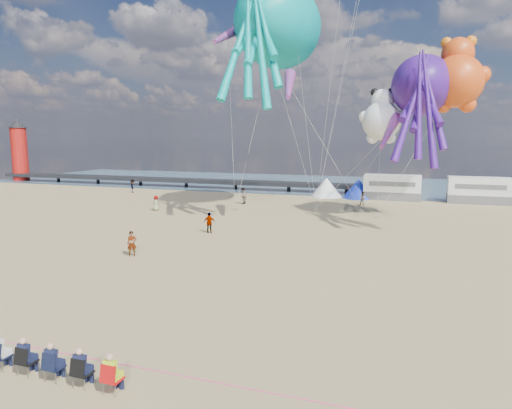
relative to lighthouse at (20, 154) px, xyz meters
The scene contains 28 objects.
ground 71.36m from the lighthouse, 38.16° to the right, with size 120.00×120.00×0.00m, color tan.
water 57.25m from the lighthouse, 11.11° to the left, with size 120.00×120.00×0.00m, color #3E6277.
pier 28.22m from the lighthouse, ahead, with size 60.00×3.00×0.50m, color black.
lighthouse is the anchor object (origin of this frame).
motorhome_0 62.20m from the lighthouse, ahead, with size 6.60×2.50×3.00m, color silver.
motorhome_1 71.67m from the lighthouse, ahead, with size 6.60×2.50×3.00m, color silver.
tent_white 54.25m from the lighthouse, ahead, with size 4.00×4.00×2.40m, color white.
tent_blue 58.23m from the lighthouse, ahead, with size 4.00×4.00×2.40m, color #1933CC.
spectator_row 74.01m from the lighthouse, 43.11° to the right, with size 6.10×0.90×1.30m, color black, non-canonical shape.
rope_line 74.55m from the lighthouse, 41.19° to the right, with size 0.03×0.03×34.00m, color #F2338C.
standing_person 60.19m from the lighthouse, 37.77° to the right, with size 0.60×0.39×1.63m, color tan.
beachgoer_0 44.67m from the lighthouse, 27.66° to the right, with size 0.57×0.38×1.58m, color #7F6659.
beachgoer_1 48.24m from the lighthouse, 16.14° to the right, with size 0.90×0.58×1.84m, color #7F6659.
beachgoer_2 30.08m from the lighthouse, 17.07° to the right, with size 0.87×0.68×1.80m, color #7F6659.
beachgoer_3 57.14m from the lighthouse, 30.30° to the right, with size 1.07×0.62×1.66m, color #7F6659.
beachgoer_7 60.18m from the lighthouse, ahead, with size 0.76×0.49×1.55m, color #7F6659.
sandbag_a 50.49m from the lighthouse, 20.70° to the right, with size 0.50×0.35×0.22m, color gray.
sandbag_b 59.62m from the lighthouse, 14.42° to the right, with size 0.50×0.35×0.22m, color gray.
sandbag_c 63.99m from the lighthouse, 16.10° to the right, with size 0.50×0.35×0.22m, color gray.
sandbag_d 61.37m from the lighthouse, 13.43° to the right, with size 0.50×0.35×0.22m, color gray.
sandbag_e 57.09m from the lighthouse, 15.17° to the right, with size 0.50×0.35×0.22m, color gray.
kite_octopus_teal 56.09m from the lighthouse, 18.85° to the right, with size 5.45×12.72×14.53m, color #049E9A, non-canonical shape.
kite_octopus_purple 67.67m from the lighthouse, 15.85° to the right, with size 4.41×10.29×11.76m, color #3E147B, non-canonical shape.
kite_panda 64.41m from the lighthouse, 16.99° to the right, with size 4.10×3.86×5.80m, color white, non-canonical shape.
kite_teddy_orange 70.37m from the lighthouse, 15.49° to the right, with size 5.30×4.99×7.49m, color #E04C14, non-canonical shape.
windsock_left 53.11m from the lighthouse, 23.26° to the right, with size 1.10×7.48×7.48m, color red, non-canonical shape.
windsock_mid 59.82m from the lighthouse, 23.74° to the right, with size 1.00×5.73×5.73m, color red, non-canonical shape.
windsock_right 66.18m from the lighthouse, 19.41° to the right, with size 0.90×5.21×5.21m, color red, non-canonical shape.
Camera 1 is at (8.41, -17.17, 7.70)m, focal length 32.00 mm.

